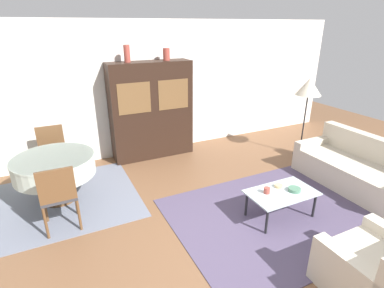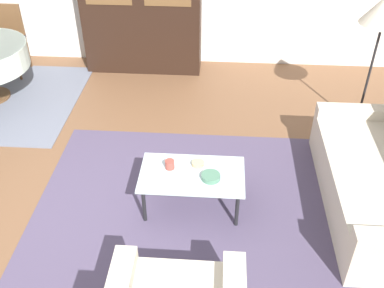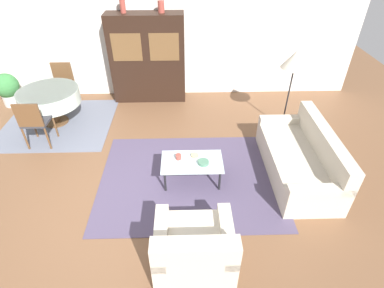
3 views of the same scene
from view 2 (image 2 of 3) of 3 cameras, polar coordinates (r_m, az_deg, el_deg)
name	(u,v)px [view 2 (image 2 of 3)]	position (r m, az deg, el deg)	size (l,w,h in m)	color
ground_plane	(65,233)	(4.33, -15.88, -10.84)	(14.00, 14.00, 0.00)	brown
area_rug	(188,202)	(4.45, -0.46, -7.38)	(2.94, 2.29, 0.01)	#4C425B
couch	(384,182)	(4.59, 23.17, -4.47)	(0.91, 1.97, 0.84)	beige
coffee_table	(192,177)	(4.17, 0.00, -4.22)	(0.97, 0.57, 0.40)	black
display_cabinet	(141,3)	(6.52, -6.44, 17.36)	(1.64, 0.47, 1.94)	black
dining_chair_far	(6,35)	(7.04, -22.50, 12.71)	(0.44, 0.44, 0.95)	brown
cup	(170,164)	(4.19, -2.85, -2.61)	(0.09, 0.09, 0.09)	#9E4238
bowl	(211,177)	(4.08, 2.39, -4.17)	(0.17, 0.17, 0.05)	#4C7A60
bowl_small	(198,164)	(4.23, 0.78, -2.52)	(0.12, 0.12, 0.04)	tan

